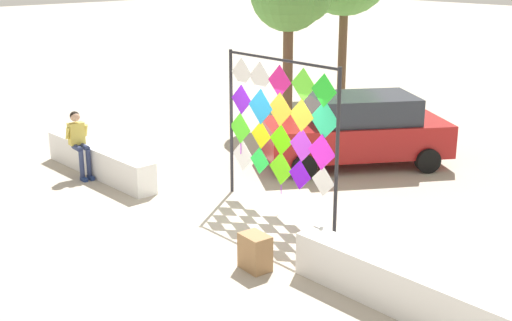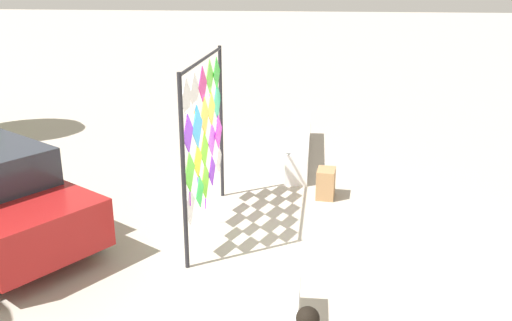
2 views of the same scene
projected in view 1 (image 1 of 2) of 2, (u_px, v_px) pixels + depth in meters
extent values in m
plane|color=#ADA393|center=(233.00, 223.00, 13.17)|extent=(120.00, 120.00, 0.00)
cube|color=white|center=(99.00, 161.00, 15.92)|extent=(4.10, 0.50, 0.71)
cube|color=white|center=(410.00, 293.00, 9.70)|extent=(4.10, 0.50, 0.71)
cylinder|color=#232328|center=(231.00, 123.00, 14.46)|extent=(0.07, 0.07, 3.14)
cylinder|color=#232328|center=(337.00, 153.00, 12.26)|extent=(0.07, 0.07, 3.14)
cylinder|color=#232328|center=(281.00, 60.00, 12.92)|extent=(3.05, 0.12, 0.06)
cube|color=white|center=(243.00, 155.00, 14.41)|extent=(0.68, 0.03, 0.68)
cube|color=#24F14A|center=(260.00, 161.00, 13.96)|extent=(0.58, 0.02, 0.58)
cube|color=#67F011|center=(281.00, 169.00, 13.55)|extent=(0.69, 0.03, 0.69)
cylinder|color=#9516E5|center=(281.00, 189.00, 13.69)|extent=(0.02, 0.02, 0.20)
cube|color=#760DF0|center=(300.00, 175.00, 13.15)|extent=(0.61, 0.02, 0.61)
cube|color=white|center=(323.00, 181.00, 12.68)|extent=(0.59, 0.02, 0.59)
cube|color=#49DF1F|center=(240.00, 128.00, 14.24)|extent=(0.67, 0.03, 0.67)
cylinder|color=#B816E5|center=(241.00, 149.00, 14.38)|extent=(0.02, 0.02, 0.24)
cube|color=yellow|center=(261.00, 135.00, 13.80)|extent=(0.59, 0.02, 0.59)
cylinder|color=#161AE5|center=(261.00, 155.00, 13.93)|extent=(0.02, 0.02, 0.28)
cube|color=#5CE706|center=(281.00, 140.00, 13.38)|extent=(0.64, 0.03, 0.64)
cylinder|color=#9516E5|center=(281.00, 161.00, 13.52)|extent=(0.02, 0.02, 0.24)
cube|color=#BD33EF|center=(302.00, 145.00, 12.93)|extent=(0.66, 0.03, 0.66)
cube|color=#F223EB|center=(322.00, 152.00, 12.54)|extent=(0.70, 0.03, 0.70)
cube|color=#6E17D0|center=(241.00, 100.00, 14.04)|extent=(0.63, 0.03, 0.63)
cube|color=#1C8FD6|center=(261.00, 107.00, 13.62)|extent=(0.73, 0.03, 0.73)
cube|color=yellow|center=(280.00, 110.00, 13.20)|extent=(0.69, 0.03, 0.69)
cube|color=yellow|center=(301.00, 115.00, 12.77)|extent=(0.65, 0.03, 0.65)
cube|color=#2ADA8F|center=(324.00, 120.00, 12.35)|extent=(0.73, 0.03, 0.73)
cylinder|color=#E5166E|center=(324.00, 150.00, 12.52)|extent=(0.02, 0.02, 0.40)
cube|color=white|center=(242.00, 73.00, 13.88)|extent=(0.64, 0.03, 0.64)
cube|color=white|center=(260.00, 78.00, 13.48)|extent=(0.65, 0.03, 0.65)
cylinder|color=orange|center=(260.00, 100.00, 13.63)|extent=(0.02, 0.02, 0.27)
cube|color=#EC1D8D|center=(279.00, 81.00, 13.06)|extent=(0.65, 0.03, 0.65)
cube|color=#65F633|center=(303.00, 85.00, 12.60)|extent=(0.64, 0.03, 0.64)
cylinder|color=#B016E5|center=(303.00, 111.00, 12.75)|extent=(0.02, 0.02, 0.36)
cube|color=#24DC2C|center=(324.00, 90.00, 12.20)|extent=(0.63, 0.03, 0.63)
cylinder|color=navy|center=(82.00, 166.00, 15.54)|extent=(0.11, 0.11, 0.71)
cylinder|color=navy|center=(77.00, 148.00, 15.58)|extent=(0.40, 0.17, 0.13)
cube|color=navy|center=(84.00, 179.00, 15.59)|extent=(0.25, 0.12, 0.09)
cylinder|color=navy|center=(89.00, 164.00, 15.64)|extent=(0.11, 0.11, 0.71)
cylinder|color=navy|center=(84.00, 147.00, 15.68)|extent=(0.40, 0.17, 0.13)
cube|color=navy|center=(91.00, 178.00, 15.69)|extent=(0.25, 0.12, 0.09)
cube|color=gold|center=(76.00, 134.00, 15.69)|extent=(0.23, 0.37, 0.52)
sphere|color=tan|center=(75.00, 117.00, 15.58)|extent=(0.22, 0.22, 0.22)
sphere|color=black|center=(75.00, 116.00, 15.59)|extent=(0.22, 0.22, 0.22)
cylinder|color=gold|center=(67.00, 133.00, 15.54)|extent=(0.18, 0.10, 0.31)
cylinder|color=gold|center=(85.00, 130.00, 15.79)|extent=(0.18, 0.10, 0.31)
cube|color=maroon|center=(355.00, 137.00, 16.68)|extent=(4.05, 4.81, 0.80)
cube|color=#282D38|center=(363.00, 108.00, 16.50)|extent=(2.78, 3.03, 0.64)
cylinder|color=black|center=(304.00, 167.00, 15.65)|extent=(0.52, 0.63, 0.60)
cylinder|color=black|center=(287.00, 145.00, 17.47)|extent=(0.52, 0.63, 0.60)
cylinder|color=black|center=(428.00, 160.00, 16.14)|extent=(0.52, 0.63, 0.60)
cylinder|color=black|center=(398.00, 140.00, 17.95)|extent=(0.52, 0.63, 0.60)
cube|color=#9E754C|center=(255.00, 252.00, 11.13)|extent=(0.55, 0.42, 0.62)
cylinder|color=brown|center=(343.00, 47.00, 24.59)|extent=(0.32, 0.32, 3.59)
cylinder|color=brown|center=(288.00, 70.00, 20.68)|extent=(0.31, 0.31, 3.26)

